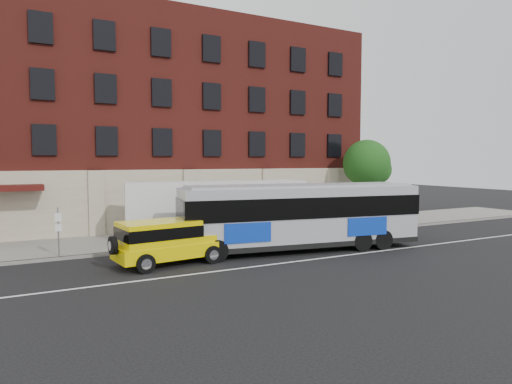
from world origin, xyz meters
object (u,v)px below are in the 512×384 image
sign_pole (58,229)px  yellow_suv (166,239)px  shipping_container (217,211)px  city_bus (302,214)px  street_tree (367,165)px

sign_pole → yellow_suv: (4.26, -3.39, -0.29)m
shipping_container → sign_pole: bearing=-171.2°
city_bus → shipping_container: shipping_container is taller
city_bus → yellow_suv: (-7.26, 0.16, -0.77)m
street_tree → shipping_container: (-13.28, -1.98, -2.67)m
shipping_container → city_bus: bearing=-60.8°
street_tree → yellow_suv: bearing=-159.3°
street_tree → yellow_suv: street_tree is taller
city_bus → street_tree: bearing=33.2°
city_bus → yellow_suv: size_ratio=2.41×
street_tree → yellow_suv: (-17.79, -6.73, -3.25)m
yellow_suv → shipping_container: size_ratio=0.50×
street_tree → city_bus: size_ratio=0.48×
sign_pole → city_bus: (11.51, -3.55, 0.48)m
shipping_container → street_tree: bearing=8.5°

